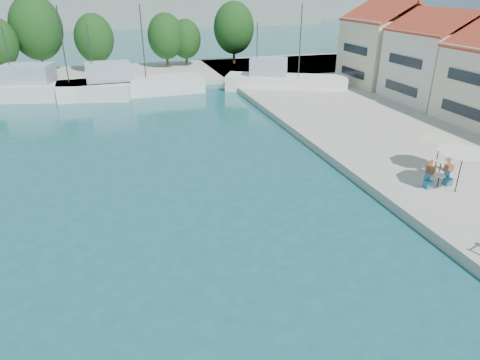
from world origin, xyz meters
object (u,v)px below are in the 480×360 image
object	(u,v)px
trawler_02	(50,89)
trawler_03	(129,86)
umbrella_white	(463,156)
umbrella_cream	(440,144)
trawler_04	(283,82)

from	to	relation	value
trawler_02	trawler_03	distance (m)	8.53
trawler_02	umbrella_white	world-z (taller)	trawler_02
trawler_03	umbrella_cream	world-z (taller)	trawler_03
trawler_02	trawler_03	bearing A→B (deg)	9.57
umbrella_white	umbrella_cream	size ratio (longest dim) A/B	1.12
trawler_03	trawler_04	size ratio (longest dim) A/B	1.14
trawler_02	umbrella_white	xyz separation A→B (m)	(25.19, -33.92, 1.78)
trawler_03	trawler_02	bearing A→B (deg)	173.51
umbrella_cream	umbrella_white	bearing A→B (deg)	-109.50
trawler_04	umbrella_white	distance (m)	30.28
trawler_02	trawler_04	size ratio (longest dim) A/B	1.22
umbrella_cream	trawler_03	bearing A→B (deg)	120.43
trawler_04	umbrella_white	xyz separation A→B (m)	(-1.30, -30.20, 1.78)
trawler_02	trawler_04	xyz separation A→B (m)	(26.49, -3.72, 0.00)
trawler_04	umbrella_white	world-z (taller)	trawler_04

